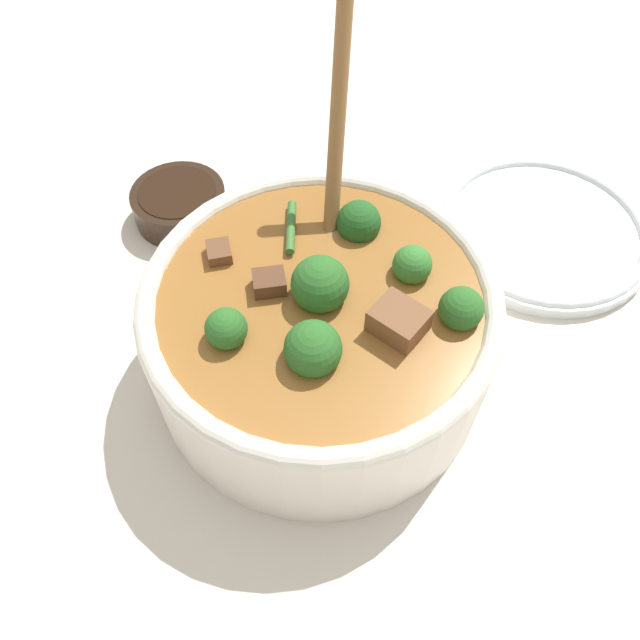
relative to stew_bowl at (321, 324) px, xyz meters
The scene contains 4 objects.
ground_plane 0.06m from the stew_bowl, 65.08° to the right, with size 4.00×4.00×0.00m, color silver.
stew_bowl is the anchor object (origin of this frame).
condiment_bowl 0.23m from the stew_bowl, 131.00° to the right, with size 0.09×0.09×0.03m.
empty_plate 0.27m from the stew_bowl, 135.52° to the left, with size 0.21×0.21×0.02m.
Camera 1 is at (0.28, 0.05, 0.45)m, focal length 35.00 mm.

